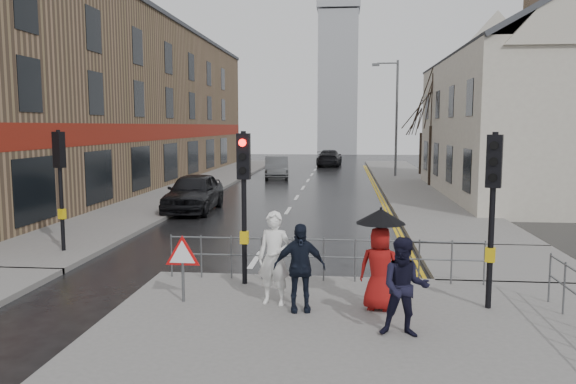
% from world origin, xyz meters
% --- Properties ---
extents(ground, '(120.00, 120.00, 0.00)m').
position_xyz_m(ground, '(0.00, 0.00, 0.00)').
color(ground, black).
rests_on(ground, ground).
extents(near_pavement, '(10.00, 9.00, 0.14)m').
position_xyz_m(near_pavement, '(3.00, -3.50, 0.07)').
color(near_pavement, '#605E5B').
rests_on(near_pavement, ground).
extents(left_pavement, '(4.00, 44.00, 0.14)m').
position_xyz_m(left_pavement, '(-6.50, 23.00, 0.07)').
color(left_pavement, '#605E5B').
rests_on(left_pavement, ground).
extents(right_pavement, '(4.00, 40.00, 0.14)m').
position_xyz_m(right_pavement, '(6.50, 25.00, 0.07)').
color(right_pavement, '#605E5B').
rests_on(right_pavement, ground).
extents(pavement_bridge_right, '(4.00, 4.20, 0.14)m').
position_xyz_m(pavement_bridge_right, '(6.50, 3.00, 0.07)').
color(pavement_bridge_right, '#605E5B').
rests_on(pavement_bridge_right, ground).
extents(building_left_terrace, '(8.00, 42.00, 10.00)m').
position_xyz_m(building_left_terrace, '(-12.00, 22.00, 5.00)').
color(building_left_terrace, '#7E6148').
rests_on(building_left_terrace, ground).
extents(building_right_cream, '(9.00, 16.40, 10.10)m').
position_xyz_m(building_right_cream, '(12.00, 18.00, 4.78)').
color(building_right_cream, beige).
rests_on(building_right_cream, ground).
extents(church_tower, '(5.00, 5.00, 18.00)m').
position_xyz_m(church_tower, '(1.50, 62.00, 9.00)').
color(church_tower, '#999CA1').
rests_on(church_tower, ground).
extents(traffic_signal_near_left, '(0.28, 0.27, 3.40)m').
position_xyz_m(traffic_signal_near_left, '(0.20, 0.20, 2.46)').
color(traffic_signal_near_left, black).
rests_on(traffic_signal_near_left, near_pavement).
extents(traffic_signal_near_right, '(0.34, 0.33, 3.40)m').
position_xyz_m(traffic_signal_near_right, '(5.20, -1.00, 2.46)').
color(traffic_signal_near_right, black).
rests_on(traffic_signal_near_right, near_pavement).
extents(traffic_signal_far_left, '(0.34, 0.33, 3.40)m').
position_xyz_m(traffic_signal_far_left, '(-5.50, 3.00, 2.46)').
color(traffic_signal_far_left, black).
rests_on(traffic_signal_far_left, left_pavement).
extents(guard_railing_front, '(7.14, 0.04, 1.00)m').
position_xyz_m(guard_railing_front, '(1.95, 0.60, 0.86)').
color(guard_railing_front, '#595B5E').
rests_on(guard_railing_front, near_pavement).
extents(warning_sign, '(0.80, 0.07, 1.35)m').
position_xyz_m(warning_sign, '(-0.80, -1.21, 1.04)').
color(warning_sign, '#595B5E').
rests_on(warning_sign, near_pavement).
extents(street_lamp, '(1.83, 0.25, 8.00)m').
position_xyz_m(street_lamp, '(5.82, 28.00, 4.71)').
color(street_lamp, '#595B5E').
rests_on(street_lamp, right_pavement).
extents(tree_near, '(2.40, 2.40, 6.58)m').
position_xyz_m(tree_near, '(7.50, 22.00, 5.14)').
color(tree_near, black).
rests_on(tree_near, right_pavement).
extents(tree_far, '(2.40, 2.40, 5.64)m').
position_xyz_m(tree_far, '(8.00, 30.00, 4.42)').
color(tree_far, black).
rests_on(tree_far, right_pavement).
extents(pedestrian_a, '(0.75, 0.58, 1.85)m').
position_xyz_m(pedestrian_a, '(1.04, -1.16, 1.07)').
color(pedestrian_a, white).
rests_on(pedestrian_a, near_pavement).
extents(pedestrian_b, '(0.86, 0.69, 1.68)m').
position_xyz_m(pedestrian_b, '(3.41, -2.65, 0.98)').
color(pedestrian_b, black).
rests_on(pedestrian_b, near_pavement).
extents(pedestrian_with_umbrella, '(0.96, 0.96, 1.96)m').
position_xyz_m(pedestrian_with_umbrella, '(3.09, -1.32, 1.23)').
color(pedestrian_with_umbrella, maroon).
rests_on(pedestrian_with_umbrella, near_pavement).
extents(pedestrian_d, '(1.04, 0.57, 1.69)m').
position_xyz_m(pedestrian_d, '(1.56, -1.52, 0.99)').
color(pedestrian_d, black).
rests_on(pedestrian_d, near_pavement).
extents(car_parked, '(2.03, 4.85, 1.64)m').
position_xyz_m(car_parked, '(-4.00, 11.42, 0.82)').
color(car_parked, black).
rests_on(car_parked, ground).
extents(car_mid, '(2.15, 4.72, 1.50)m').
position_xyz_m(car_mid, '(-2.31, 27.01, 0.75)').
color(car_mid, '#444649').
rests_on(car_mid, ground).
extents(car_far, '(2.31, 5.21, 1.49)m').
position_xyz_m(car_far, '(1.08, 39.19, 0.74)').
color(car_far, black).
rests_on(car_far, ground).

